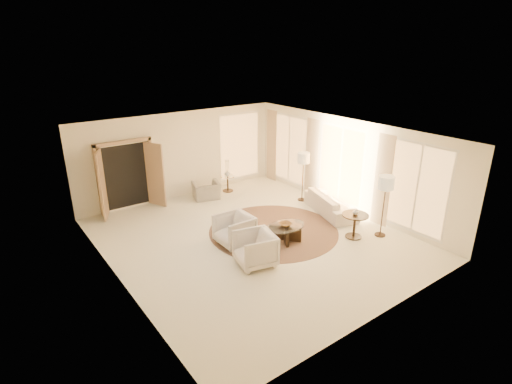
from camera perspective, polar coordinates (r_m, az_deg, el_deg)
room at (r=10.07m, az=-0.48°, el=0.46°), size 7.04×8.04×2.83m
windows_right at (r=12.39m, az=12.29°, el=3.65°), size 0.10×6.40×2.40m
window_back_corner at (r=14.45m, az=-2.31°, el=6.53°), size 1.70×0.10×2.40m
curtains_right at (r=12.95m, az=9.17°, el=4.38°), size 0.06×5.20×2.60m
french_doors at (r=12.63m, az=-17.91°, el=2.08°), size 1.95×0.66×2.16m
area_rug at (r=11.06m, az=2.51°, el=-5.49°), size 4.35×4.35×0.01m
sofa at (r=12.27m, az=10.63°, el=-1.60°), size 1.39×2.21×0.60m
armchair_left at (r=10.19m, az=-3.13°, el=-5.22°), size 0.80×0.85×0.87m
armchair_right at (r=9.28m, az=-0.13°, el=-7.93°), size 0.97×1.01×0.87m
accent_chair at (r=13.22m, az=-7.11°, el=0.59°), size 0.97×0.77×0.75m
coffee_table at (r=10.45m, az=4.21°, el=-5.61°), size 1.19×1.19×0.42m
end_table at (r=10.82m, az=13.93°, el=-4.14°), size 0.69×0.69×0.66m
side_table at (r=13.82m, az=-4.07°, el=1.44°), size 0.47×0.47×0.55m
floor_lamp_near at (r=12.76m, az=6.81°, el=4.55°), size 0.39×0.39×1.60m
floor_lamp_far at (r=10.76m, az=18.08°, el=0.89°), size 0.41×0.41×1.67m
bowl at (r=10.36m, az=4.23°, el=-4.64°), size 0.33×0.33×0.08m
end_vase at (r=10.71m, az=14.06°, el=-2.77°), size 0.20×0.20×0.16m
side_vase at (r=13.72m, az=-4.10°, el=2.72°), size 0.25×0.25×0.22m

